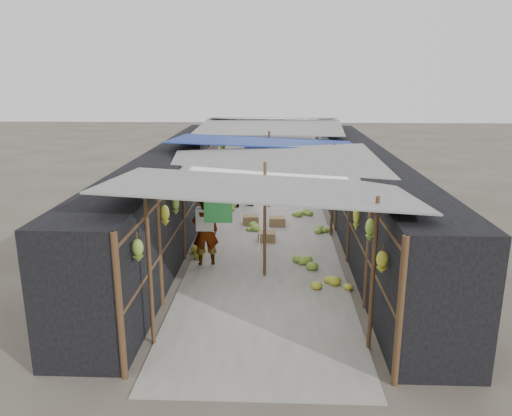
# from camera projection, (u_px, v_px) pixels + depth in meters

# --- Properties ---
(ground) EXTENTS (80.00, 80.00, 0.00)m
(ground) POSITION_uv_depth(u_px,v_px,m) (260.00, 346.00, 8.36)
(ground) COLOR #6B6356
(ground) RESTS_ON ground
(aisle_slab) EXTENTS (3.60, 16.00, 0.02)m
(aisle_slab) POSITION_uv_depth(u_px,v_px,m) (267.00, 229.00, 14.63)
(aisle_slab) COLOR #9E998E
(aisle_slab) RESTS_ON ground
(stall_left) EXTENTS (1.40, 15.00, 2.30)m
(stall_left) POSITION_uv_depth(u_px,v_px,m) (174.00, 190.00, 14.44)
(stall_left) COLOR black
(stall_left) RESTS_ON ground
(stall_right) EXTENTS (1.40, 15.00, 2.30)m
(stall_right) POSITION_uv_depth(u_px,v_px,m) (362.00, 192.00, 14.23)
(stall_right) COLOR black
(stall_right) RESTS_ON ground
(crate_near) EXTENTS (0.47, 0.38, 0.28)m
(crate_near) POSITION_uv_depth(u_px,v_px,m) (267.00, 237.00, 13.50)
(crate_near) COLOR #92714A
(crate_near) RESTS_ON ground
(crate_mid) EXTENTS (0.49, 0.40, 0.28)m
(crate_mid) POSITION_uv_depth(u_px,v_px,m) (277.00, 222.00, 14.89)
(crate_mid) COLOR #92714A
(crate_mid) RESTS_ON ground
(crate_back) EXTENTS (0.49, 0.42, 0.28)m
(crate_back) POSITION_uv_depth(u_px,v_px,m) (251.00, 220.00, 15.03)
(crate_back) COLOR #92714A
(crate_back) RESTS_ON ground
(black_basin) EXTENTS (0.60, 0.60, 0.18)m
(black_basin) POSITION_uv_depth(u_px,v_px,m) (300.00, 195.00, 18.36)
(black_basin) COLOR black
(black_basin) RESTS_ON ground
(vendor_elderly) EXTENTS (0.69, 0.54, 1.68)m
(vendor_elderly) POSITION_uv_depth(u_px,v_px,m) (205.00, 231.00, 11.70)
(vendor_elderly) COLOR white
(vendor_elderly) RESTS_ON ground
(shopper_blue) EXTENTS (1.01, 0.92, 1.68)m
(shopper_blue) POSITION_uv_depth(u_px,v_px,m) (247.00, 183.00, 16.88)
(shopper_blue) COLOR #212DA5
(shopper_blue) RESTS_ON ground
(vendor_seated) EXTENTS (0.32, 0.54, 0.83)m
(vendor_seated) POSITION_uv_depth(u_px,v_px,m) (303.00, 191.00, 17.57)
(vendor_seated) COLOR #4A4540
(vendor_seated) RESTS_ON ground
(market_canopy) EXTENTS (5.62, 15.20, 2.77)m
(market_canopy) POSITION_uv_depth(u_px,v_px,m) (269.00, 146.00, 14.34)
(market_canopy) COLOR brown
(market_canopy) RESTS_ON ground
(hanging_bananas) EXTENTS (3.94, 14.08, 0.83)m
(hanging_bananas) POSITION_uv_depth(u_px,v_px,m) (264.00, 173.00, 14.29)
(hanging_bananas) COLOR olive
(hanging_bananas) RESTS_ON ground
(floor_bananas) EXTENTS (3.74, 9.04, 0.35)m
(floor_bananas) POSITION_uv_depth(u_px,v_px,m) (281.00, 225.00, 14.47)
(floor_bananas) COLOR gold
(floor_bananas) RESTS_ON ground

